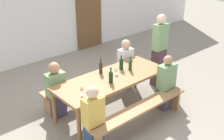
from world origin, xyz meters
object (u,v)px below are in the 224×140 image
at_px(seated_guest_near_0, 93,119).
at_px(seated_guest_far_1, 125,64).
at_px(tasting_table, 112,81).
at_px(standing_host, 159,51).
at_px(bench_far, 89,82).
at_px(wooden_door, 89,14).
at_px(wine_bottle_1, 121,64).
at_px(wine_glass_1, 82,89).
at_px(wine_bottle_3, 111,77).
at_px(wine_glass_0, 116,70).
at_px(seated_guest_near_1, 166,84).
at_px(seated_guest_far_0, 56,91).
at_px(wine_bottle_2, 130,65).
at_px(wine_bottle_0, 101,68).
at_px(bench_near, 140,111).

bearing_deg(seated_guest_near_0, seated_guest_far_1, -57.16).
xyz_separation_m(tasting_table, standing_host, (1.55, 0.16, 0.15)).
distance_m(bench_far, standing_host, 1.72).
height_order(wooden_door, wine_bottle_1, wooden_door).
bearing_deg(wine_glass_1, bench_far, 48.34).
bearing_deg(seated_guest_near_0, wine_bottle_3, -59.55).
bearing_deg(wine_bottle_3, seated_guest_far_1, 34.43).
distance_m(wine_glass_0, seated_guest_near_1, 1.03).
xyz_separation_m(seated_guest_far_0, standing_host, (2.42, -0.44, 0.29)).
bearing_deg(wine_bottle_3, wine_bottle_2, 13.07).
distance_m(wine_glass_1, standing_host, 2.39).
bearing_deg(wine_glass_0, wine_bottle_3, -147.90).
xyz_separation_m(wine_bottle_1, seated_guest_near_0, (-1.30, -0.75, -0.33)).
bearing_deg(wine_bottle_0, seated_guest_far_0, 158.63).
height_order(wine_bottle_3, seated_guest_far_1, seated_guest_far_1).
xyz_separation_m(wooden_door, wine_bottle_3, (-2.10, -3.40, -0.19)).
relative_size(wine_bottle_2, wine_bottle_3, 0.95).
height_order(wine_glass_1, seated_guest_far_1, seated_guest_far_1).
height_order(wooden_door, seated_guest_far_1, wooden_door).
relative_size(wooden_door, bench_near, 0.97).
bearing_deg(seated_guest_near_1, wine_bottle_0, 46.83).
xyz_separation_m(wooden_door, wine_glass_0, (-1.80, -3.21, -0.20)).
xyz_separation_m(wine_bottle_2, standing_host, (1.07, 0.16, -0.03)).
relative_size(wine_bottle_1, seated_guest_far_0, 0.27).
bearing_deg(bench_near, wine_glass_1, 144.82).
bearing_deg(seated_guest_far_1, wooden_door, 159.22).
bearing_deg(bench_near, wine_glass_0, 80.20).
height_order(wine_glass_0, seated_guest_far_0, seated_guest_far_0).
distance_m(seated_guest_far_0, standing_host, 2.48).
height_order(wine_bottle_1, wine_bottle_3, wine_bottle_3).
bearing_deg(wine_bottle_0, wine_glass_1, -149.94).
bearing_deg(seated_guest_near_0, seated_guest_far_0, -2.41).
xyz_separation_m(bench_far, wine_bottle_2, (0.48, -0.75, 0.50)).
xyz_separation_m(tasting_table, bench_far, (0.00, 0.75, -0.32)).
bearing_deg(standing_host, wine_bottle_3, 10.17).
relative_size(bench_near, wine_bottle_0, 6.98).
bearing_deg(wooden_door, wine_bottle_0, -123.72).
height_order(wine_glass_0, seated_guest_far_1, seated_guest_far_1).
xyz_separation_m(bench_far, wine_bottle_1, (0.38, -0.60, 0.50)).
bearing_deg(standing_host, bench_far, -20.92).
relative_size(tasting_table, wine_glass_0, 15.02).
bearing_deg(wine_bottle_0, seated_guest_near_1, -43.17).
bearing_deg(seated_guest_far_1, wine_bottle_1, -51.02).
height_order(tasting_table, wine_bottle_3, wine_bottle_3).
xyz_separation_m(wine_bottle_3, seated_guest_near_0, (-0.76, -0.45, -0.33)).
xyz_separation_m(seated_guest_near_0, seated_guest_near_1, (1.80, 0.00, -0.00)).
height_order(bench_far, wine_bottle_1, wine_bottle_1).
height_order(tasting_table, wine_bottle_1, wine_bottle_1).
bearing_deg(wine_bottle_0, wooden_door, 56.28).
xyz_separation_m(wooden_door, seated_guest_far_0, (-2.81, -2.65, -0.52)).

